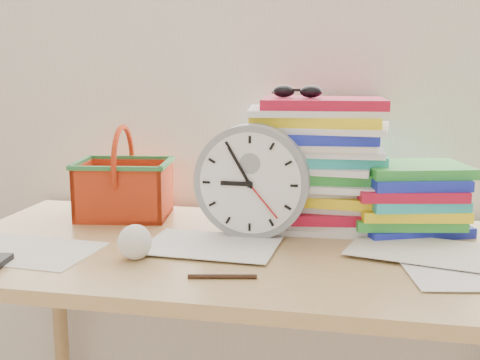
% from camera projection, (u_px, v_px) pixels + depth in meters
% --- Properties ---
extents(curtain, '(2.40, 0.01, 2.50)m').
position_uv_depth(curtain, '(274.00, 13.00, 1.64)').
color(curtain, white).
rests_on(curtain, room_shell).
extents(desk, '(1.40, 0.70, 0.75)m').
position_uv_depth(desk, '(247.00, 277.00, 1.39)').
color(desk, tan).
rests_on(desk, ground).
extents(paper_stack, '(0.36, 0.30, 0.33)m').
position_uv_depth(paper_stack, '(317.00, 162.00, 1.54)').
color(paper_stack, white).
rests_on(paper_stack, desk).
extents(clock, '(0.27, 0.05, 0.27)m').
position_uv_depth(clock, '(252.00, 181.00, 1.43)').
color(clock, gray).
rests_on(clock, desk).
extents(sunglasses, '(0.16, 0.14, 0.04)m').
position_uv_depth(sunglasses, '(297.00, 91.00, 1.51)').
color(sunglasses, black).
rests_on(sunglasses, paper_stack).
extents(book_stack, '(0.33, 0.29, 0.17)m').
position_uv_depth(book_stack, '(409.00, 199.00, 1.48)').
color(book_stack, white).
rests_on(book_stack, desk).
extents(basket, '(0.27, 0.23, 0.25)m').
position_uv_depth(basket, '(124.00, 172.00, 1.63)').
color(basket, red).
rests_on(basket, desk).
extents(crumpled_ball, '(0.08, 0.08, 0.08)m').
position_uv_depth(crumpled_ball, '(134.00, 242.00, 1.29)').
color(crumpled_ball, white).
rests_on(crumpled_ball, desk).
extents(pen, '(0.13, 0.03, 0.01)m').
position_uv_depth(pen, '(222.00, 276.00, 1.17)').
color(pen, black).
rests_on(pen, desk).
extents(scattered_papers, '(1.26, 0.42, 0.02)m').
position_uv_depth(scattered_papers, '(247.00, 244.00, 1.38)').
color(scattered_papers, white).
rests_on(scattered_papers, desk).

